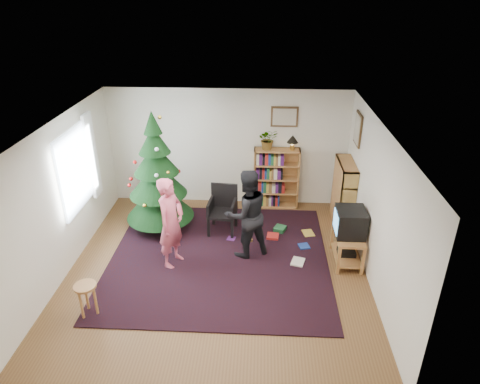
{
  "coord_description": "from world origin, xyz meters",
  "views": [
    {
      "loc": [
        0.7,
        -5.93,
        4.42
      ],
      "look_at": [
        0.35,
        0.73,
        1.1
      ],
      "focal_mm": 32.0,
      "sensor_mm": 36.0,
      "label": 1
    }
  ],
  "objects_px": {
    "tv_stand": "(347,245)",
    "picture_right": "(358,129)",
    "potted_plant": "(268,139)",
    "person_standing": "(171,223)",
    "bookshelf_right": "(344,193)",
    "armchair": "(223,207)",
    "crt_tv": "(350,222)",
    "stool": "(86,292)",
    "bookshelf_back": "(276,178)",
    "person_by_chair": "(247,214)",
    "christmas_tree": "(158,182)",
    "picture_back": "(284,117)",
    "table_lamp": "(293,140)"
  },
  "relations": [
    {
      "from": "tv_stand",
      "to": "stool",
      "type": "height_order",
      "value": "tv_stand"
    },
    {
      "from": "bookshelf_back",
      "to": "bookshelf_right",
      "type": "distance_m",
      "value": 1.46
    },
    {
      "from": "picture_right",
      "to": "tv_stand",
      "type": "distance_m",
      "value": 2.17
    },
    {
      "from": "picture_right",
      "to": "person_by_chair",
      "type": "height_order",
      "value": "picture_right"
    },
    {
      "from": "picture_back",
      "to": "potted_plant",
      "type": "height_order",
      "value": "picture_back"
    },
    {
      "from": "stool",
      "to": "bookshelf_back",
      "type": "bearing_deg",
      "value": 51.89
    },
    {
      "from": "bookshelf_back",
      "to": "armchair",
      "type": "bearing_deg",
      "value": -134.59
    },
    {
      "from": "bookshelf_back",
      "to": "armchair",
      "type": "xyz_separation_m",
      "value": [
        -1.04,
        -1.06,
        -0.16
      ]
    },
    {
      "from": "person_standing",
      "to": "bookshelf_right",
      "type": "bearing_deg",
      "value": -42.31
    },
    {
      "from": "person_standing",
      "to": "person_by_chair",
      "type": "xyz_separation_m",
      "value": [
        1.24,
        0.35,
        0.01
      ]
    },
    {
      "from": "bookshelf_back",
      "to": "crt_tv",
      "type": "xyz_separation_m",
      "value": [
        1.19,
        -1.99,
        0.12
      ]
    },
    {
      "from": "crt_tv",
      "to": "potted_plant",
      "type": "distance_m",
      "value": 2.54
    },
    {
      "from": "crt_tv",
      "to": "person_standing",
      "type": "relative_size",
      "value": 0.33
    },
    {
      "from": "stool",
      "to": "person_standing",
      "type": "xyz_separation_m",
      "value": [
        0.99,
        1.33,
        0.39
      ]
    },
    {
      "from": "crt_tv",
      "to": "table_lamp",
      "type": "xyz_separation_m",
      "value": [
        -0.89,
        1.99,
        0.73
      ]
    },
    {
      "from": "bookshelf_right",
      "to": "table_lamp",
      "type": "bearing_deg",
      "value": 57.54
    },
    {
      "from": "bookshelf_right",
      "to": "armchair",
      "type": "xyz_separation_m",
      "value": [
        -2.36,
        -0.42,
        -0.16
      ]
    },
    {
      "from": "bookshelf_back",
      "to": "bookshelf_right",
      "type": "bearing_deg",
      "value": -26.13
    },
    {
      "from": "christmas_tree",
      "to": "person_standing",
      "type": "relative_size",
      "value": 1.47
    },
    {
      "from": "bookshelf_right",
      "to": "stool",
      "type": "relative_size",
      "value": 2.44
    },
    {
      "from": "christmas_tree",
      "to": "bookshelf_back",
      "type": "bearing_deg",
      "value": 24.35
    },
    {
      "from": "picture_right",
      "to": "potted_plant",
      "type": "height_order",
      "value": "picture_right"
    },
    {
      "from": "tv_stand",
      "to": "picture_right",
      "type": "bearing_deg",
      "value": 79.71
    },
    {
      "from": "picture_right",
      "to": "person_standing",
      "type": "distance_m",
      "value": 3.81
    },
    {
      "from": "picture_right",
      "to": "bookshelf_right",
      "type": "xyz_separation_m",
      "value": [
        -0.14,
        -0.05,
        -1.29
      ]
    },
    {
      "from": "christmas_tree",
      "to": "table_lamp",
      "type": "relative_size",
      "value": 7.63
    },
    {
      "from": "stool",
      "to": "armchair",
      "type": "bearing_deg",
      "value": 55.06
    },
    {
      "from": "bookshelf_right",
      "to": "crt_tv",
      "type": "distance_m",
      "value": 1.36
    },
    {
      "from": "bookshelf_back",
      "to": "person_by_chair",
      "type": "distance_m",
      "value": 1.96
    },
    {
      "from": "potted_plant",
      "to": "person_standing",
      "type": "bearing_deg",
      "value": -125.73
    },
    {
      "from": "christmas_tree",
      "to": "armchair",
      "type": "height_order",
      "value": "christmas_tree"
    },
    {
      "from": "picture_back",
      "to": "bookshelf_right",
      "type": "height_order",
      "value": "picture_back"
    },
    {
      "from": "christmas_tree",
      "to": "crt_tv",
      "type": "bearing_deg",
      "value": -15.53
    },
    {
      "from": "crt_tv",
      "to": "potted_plant",
      "type": "relative_size",
      "value": 1.22
    },
    {
      "from": "bookshelf_right",
      "to": "picture_back",
      "type": "bearing_deg",
      "value": 56.82
    },
    {
      "from": "christmas_tree",
      "to": "crt_tv",
      "type": "xyz_separation_m",
      "value": [
        3.47,
        -0.96,
        -0.21
      ]
    },
    {
      "from": "picture_back",
      "to": "potted_plant",
      "type": "xyz_separation_m",
      "value": [
        -0.32,
        -0.14,
        -0.43
      ]
    },
    {
      "from": "picture_right",
      "to": "bookshelf_right",
      "type": "distance_m",
      "value": 1.29
    },
    {
      "from": "person_standing",
      "to": "table_lamp",
      "type": "bearing_deg",
      "value": -22.59
    },
    {
      "from": "crt_tv",
      "to": "person_by_chair",
      "type": "bearing_deg",
      "value": 176.07
    },
    {
      "from": "bookshelf_back",
      "to": "person_standing",
      "type": "relative_size",
      "value": 0.81
    },
    {
      "from": "crt_tv",
      "to": "table_lamp",
      "type": "bearing_deg",
      "value": 114.01
    },
    {
      "from": "picture_back",
      "to": "christmas_tree",
      "type": "xyz_separation_m",
      "value": [
        -2.4,
        -1.17,
        -0.96
      ]
    },
    {
      "from": "tv_stand",
      "to": "potted_plant",
      "type": "xyz_separation_m",
      "value": [
        -1.39,
        1.99,
        1.2
      ]
    },
    {
      "from": "crt_tv",
      "to": "person_by_chair",
      "type": "relative_size",
      "value": 0.32
    },
    {
      "from": "picture_back",
      "to": "table_lamp",
      "type": "distance_m",
      "value": 0.49
    },
    {
      "from": "armchair",
      "to": "stool",
      "type": "xyz_separation_m",
      "value": [
        -1.74,
        -2.5,
        -0.09
      ]
    },
    {
      "from": "bookshelf_back",
      "to": "tv_stand",
      "type": "xyz_separation_m",
      "value": [
        1.19,
        -1.99,
        -0.34
      ]
    },
    {
      "from": "tv_stand",
      "to": "picture_back",
      "type": "bearing_deg",
      "value": 116.68
    },
    {
      "from": "bookshelf_right",
      "to": "tv_stand",
      "type": "bearing_deg",
      "value": 174.93
    }
  ]
}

